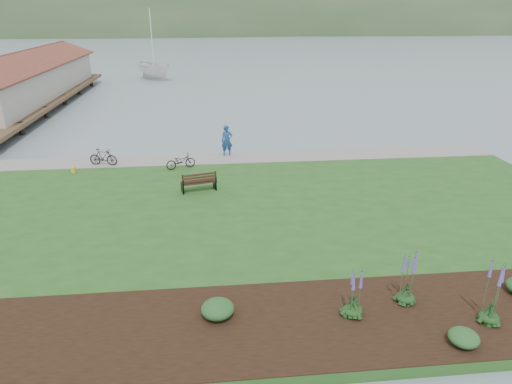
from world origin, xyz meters
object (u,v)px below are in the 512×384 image
bicycle_a (181,161)px  sailboat (155,80)px  person (227,138)px  park_bench (199,182)px

bicycle_a → sailboat: bearing=-11.5°
person → sailboat: size_ratio=0.08×
park_bench → bicycle_a: bearing=93.9°
person → bicycle_a: (-2.90, -2.26, -0.72)m
park_bench → bicycle_a: (-1.16, 3.83, -0.09)m
bicycle_a → sailboat: 40.07m
bicycle_a → sailboat: sailboat is taller
park_bench → bicycle_a: park_bench is taller
person → bicycle_a: person is taller
person → bicycle_a: size_ratio=1.33×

